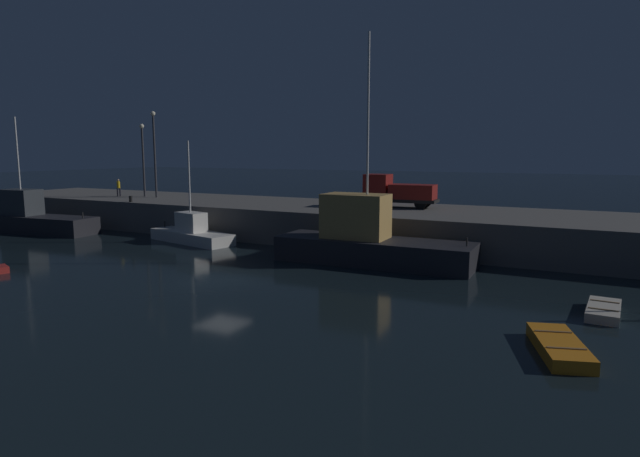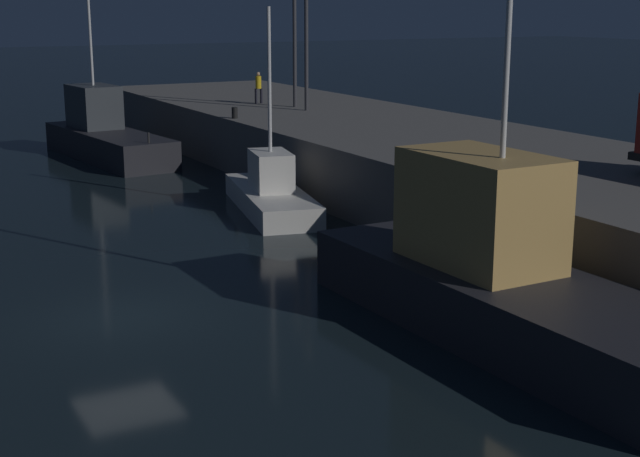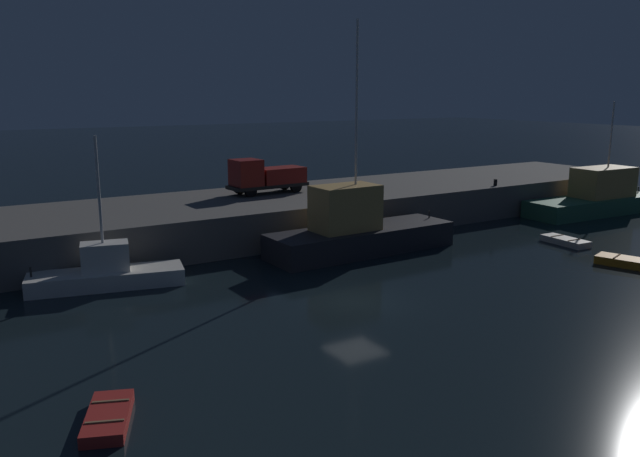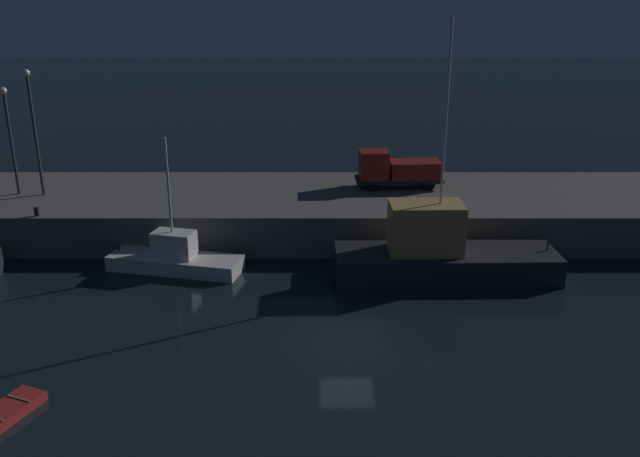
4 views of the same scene
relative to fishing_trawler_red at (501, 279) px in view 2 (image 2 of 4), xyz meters
name	(u,v)px [view 2 (image 2 of 4)]	position (x,y,z in m)	size (l,w,h in m)	color
ground_plane	(124,318)	(-5.43, -7.72, -1.38)	(320.00, 320.00, 0.00)	black
pier_quay	(590,206)	(-5.43, 8.17, -0.10)	(76.10, 10.96, 2.57)	#5B5956
fishing_trawler_red	(501,279)	(0.00, 0.00, 0.00)	(12.34, 3.88, 13.92)	#232328
fishing_boat_white	(105,136)	(-30.50, -1.19, -0.21)	(11.17, 4.09, 9.84)	#232328
fishing_boat_orange	(271,193)	(-14.98, 0.97, -0.65)	(7.97, 3.92, 7.72)	silver
lamp_post_west	(295,26)	(-26.65, 7.89, 5.32)	(0.44, 0.44, 6.97)	#38383D
lamp_post_east	(306,15)	(-24.93, 7.68, 5.90)	(0.44, 0.44, 8.09)	#38383D
dockworker	(258,86)	(-29.10, 6.92, 2.15)	(0.31, 0.45, 1.69)	black
bollard_central	(235,113)	(-23.51, 3.13, 1.45)	(0.28, 0.28, 0.53)	black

